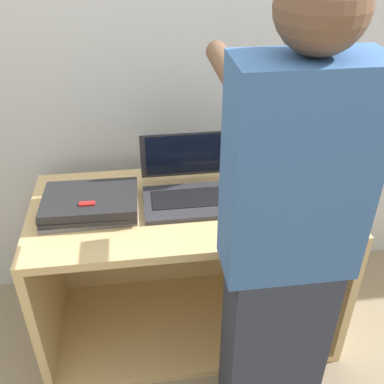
{
  "coord_description": "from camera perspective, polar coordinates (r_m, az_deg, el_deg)",
  "views": [
    {
      "loc": [
        -0.19,
        -1.22,
        1.8
      ],
      "look_at": [
        0.0,
        0.22,
        0.85
      ],
      "focal_mm": 42.0,
      "sensor_mm": 36.0,
      "label": 1
    }
  ],
  "objects": [
    {
      "name": "wall_back",
      "position": [
        2.06,
        -2.0,
        16.2
      ],
      "size": [
        8.0,
        0.05,
        2.4
      ],
      "color": "silver",
      "rests_on": "ground_plane"
    },
    {
      "name": "laptop_open",
      "position": [
        1.9,
        -0.61,
        0.81
      ],
      "size": [
        0.38,
        0.34,
        0.27
      ],
      "color": "#333338",
      "rests_on": "cart"
    },
    {
      "name": "inventory_tag",
      "position": [
        1.78,
        -13.19,
        -1.45
      ],
      "size": [
        0.06,
        0.02,
        0.01
      ],
      "color": "red",
      "rests_on": "laptop_stack_left"
    },
    {
      "name": "ground_plane",
      "position": [
        2.18,
        0.84,
        -22.52
      ],
      "size": [
        12.0,
        12.0,
        0.0
      ],
      "primitive_type": "plane",
      "color": "gray"
    },
    {
      "name": "cart",
      "position": [
        2.16,
        -0.6,
        -8.38
      ],
      "size": [
        1.32,
        0.64,
        0.73
      ],
      "color": "tan",
      "rests_on": "ground_plane"
    },
    {
      "name": "laptop_stack_left",
      "position": [
        1.86,
        -12.84,
        -1.47
      ],
      "size": [
        0.39,
        0.27,
        0.08
      ],
      "color": "slate",
      "rests_on": "cart"
    },
    {
      "name": "laptop_stack_right",
      "position": [
        1.95,
        11.62,
        0.43
      ],
      "size": [
        0.4,
        0.27,
        0.08
      ],
      "color": "#232326",
      "rests_on": "cart"
    },
    {
      "name": "person",
      "position": [
        1.46,
        11.69,
        -7.62
      ],
      "size": [
        0.4,
        0.53,
        1.71
      ],
      "color": "#2D3342",
      "rests_on": "ground_plane"
    }
  ]
}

